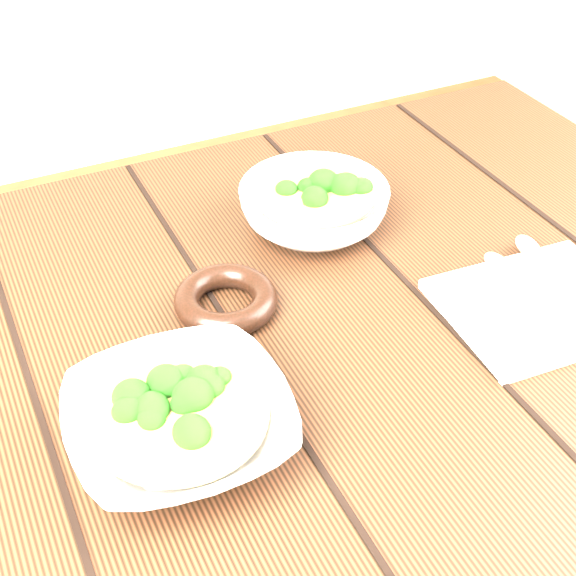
{
  "coord_description": "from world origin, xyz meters",
  "views": [
    {
      "loc": [
        -0.23,
        -0.54,
        1.29
      ],
      "look_at": [
        0.03,
        0.01,
        0.8
      ],
      "focal_mm": 50.0,
      "sensor_mm": 36.0,
      "label": 1
    }
  ],
  "objects_px": {
    "table": "(267,426)",
    "trivet": "(226,300)",
    "soup_bowl_front": "(180,422)",
    "napkin": "(539,306)",
    "soup_bowl_back": "(314,207)"
  },
  "relations": [
    {
      "from": "table",
      "to": "trivet",
      "type": "bearing_deg",
      "value": 101.5
    },
    {
      "from": "soup_bowl_front",
      "to": "napkin",
      "type": "bearing_deg",
      "value": 1.17
    },
    {
      "from": "trivet",
      "to": "soup_bowl_front",
      "type": "bearing_deg",
      "value": -124.32
    },
    {
      "from": "table",
      "to": "soup_bowl_front",
      "type": "distance_m",
      "value": 0.2
    },
    {
      "from": "soup_bowl_front",
      "to": "trivet",
      "type": "distance_m",
      "value": 0.18
    },
    {
      "from": "soup_bowl_front",
      "to": "trivet",
      "type": "xyz_separation_m",
      "value": [
        0.1,
        0.15,
        -0.01
      ]
    },
    {
      "from": "trivet",
      "to": "napkin",
      "type": "bearing_deg",
      "value": -25.76
    },
    {
      "from": "soup_bowl_front",
      "to": "trivet",
      "type": "height_order",
      "value": "soup_bowl_front"
    },
    {
      "from": "table",
      "to": "napkin",
      "type": "bearing_deg",
      "value": -14.96
    },
    {
      "from": "table",
      "to": "soup_bowl_back",
      "type": "relative_size",
      "value": 6.83
    },
    {
      "from": "soup_bowl_back",
      "to": "trivet",
      "type": "relative_size",
      "value": 1.63
    },
    {
      "from": "soup_bowl_front",
      "to": "soup_bowl_back",
      "type": "distance_m",
      "value": 0.35
    },
    {
      "from": "table",
      "to": "napkin",
      "type": "relative_size",
      "value": 6.17
    },
    {
      "from": "table",
      "to": "soup_bowl_back",
      "type": "height_order",
      "value": "soup_bowl_back"
    },
    {
      "from": "table",
      "to": "napkin",
      "type": "xyz_separation_m",
      "value": [
        0.28,
        -0.07,
        0.13
      ]
    }
  ]
}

